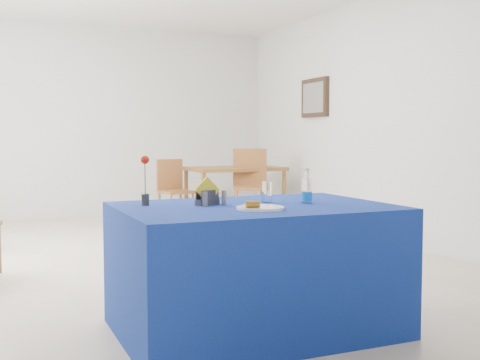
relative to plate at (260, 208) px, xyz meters
name	(u,v)px	position (x,y,z in m)	size (l,w,h in m)	color
floor	(174,259)	(0.24, 2.44, -0.77)	(7.00, 7.00, 0.00)	beige
room_shell	(173,75)	(0.24, 2.44, 0.98)	(7.00, 7.00, 7.00)	silver
picture_frame	(315,98)	(2.71, 4.04, 0.93)	(0.06, 0.64, 0.52)	black
picture_art	(313,98)	(2.68, 4.04, 0.93)	(0.02, 0.52, 0.40)	#998C66
plate	(260,208)	(0.00, 0.00, 0.00)	(0.27, 0.27, 0.01)	white
drinking_glass	(267,192)	(0.20, 0.33, 0.06)	(0.06, 0.06, 0.13)	white
salt_shaker	(224,198)	(-0.10, 0.30, 0.04)	(0.03, 0.03, 0.09)	slate
pepper_shaker	(205,199)	(-0.23, 0.28, 0.04)	(0.03, 0.03, 0.09)	slate
blue_table	(255,268)	(0.06, 0.20, -0.39)	(1.60, 1.10, 0.76)	navy
water_bottle	(307,191)	(0.41, 0.19, 0.06)	(0.07, 0.07, 0.21)	white
napkin_holder	(207,197)	(-0.20, 0.33, 0.04)	(0.16, 0.11, 0.17)	#35353A
rose_vase	(145,181)	(-0.55, 0.44, 0.14)	(0.05, 0.05, 0.30)	#242429
oak_table	(235,172)	(1.82, 4.73, -0.09)	(1.30, 0.85, 0.76)	brown
chair_bg_left	(173,186)	(0.96, 4.84, -0.26)	(0.46, 0.46, 0.87)	#995B2C
chair_bg_right	(250,181)	(1.86, 4.28, -0.18)	(0.59, 0.59, 1.02)	#995B2C
banana_pieces	(253,204)	(-0.06, -0.03, 0.03)	(0.09, 0.05, 0.04)	gold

